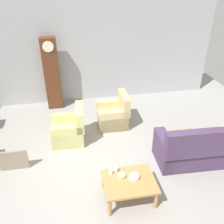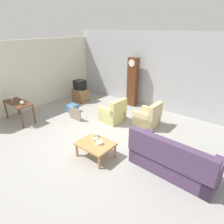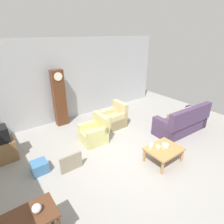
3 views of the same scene
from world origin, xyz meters
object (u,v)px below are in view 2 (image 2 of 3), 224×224
(tv_stand_cabinet, at_px, (81,95))
(wine_glass_mid, at_px, (12,98))
(framed_picture_leaning, at_px, (75,114))
(bowl_white_stacked, at_px, (99,143))
(cup_white_porcelain, at_px, (94,135))
(tv_crt, at_px, (80,85))
(couch_floral, at_px, (172,161))
(storage_box_blue, at_px, (72,108))
(cup_blue_rimmed, at_px, (97,135))
(grandfather_clock, at_px, (133,82))
(wine_glass_tall, at_px, (10,96))
(armchair_olive_near, at_px, (113,114))
(coffee_table_wood, at_px, (96,145))
(console_table_dark, at_px, (18,105))
(bowl_shallow_green, at_px, (96,139))
(glass_dome_cloche, at_px, (22,103))
(armchair_olive_far, at_px, (148,118))

(tv_stand_cabinet, relative_size, wine_glass_mid, 3.79)
(framed_picture_leaning, relative_size, bowl_white_stacked, 3.19)
(tv_stand_cabinet, bearing_deg, cup_white_porcelain, -37.20)
(tv_crt, bearing_deg, tv_stand_cabinet, 0.00)
(couch_floral, height_order, storage_box_blue, couch_floral)
(cup_blue_rimmed, height_order, wine_glass_mid, wine_glass_mid)
(grandfather_clock, height_order, storage_box_blue, grandfather_clock)
(couch_floral, height_order, wine_glass_mid, couch_floral)
(bowl_white_stacked, distance_m, wine_glass_mid, 4.24)
(framed_picture_leaning, relative_size, wine_glass_tall, 2.77)
(armchair_olive_near, bearing_deg, coffee_table_wood, -63.70)
(coffee_table_wood, height_order, wine_glass_tall, wine_glass_tall)
(tv_stand_cabinet, bearing_deg, couch_floral, -20.38)
(cup_white_porcelain, bearing_deg, tv_stand_cabinet, 142.80)
(couch_floral, bearing_deg, armchair_olive_near, 155.41)
(console_table_dark, bearing_deg, couch_floral, 8.90)
(cup_white_porcelain, bearing_deg, grandfather_clock, 106.56)
(bowl_shallow_green, bearing_deg, framed_picture_leaning, 153.03)
(cup_blue_rimmed, relative_size, bowl_shallow_green, 0.65)
(tv_crt, bearing_deg, glass_dome_cloche, -86.64)
(grandfather_clock, xyz_separation_m, cup_blue_rimmed, (1.19, -3.61, -0.61))
(cup_white_porcelain, bearing_deg, storage_box_blue, 151.99)
(armchair_olive_near, xyz_separation_m, wine_glass_tall, (-3.27, -2.23, 0.60))
(framed_picture_leaning, xyz_separation_m, bowl_shallow_green, (2.12, -1.08, 0.22))
(grandfather_clock, relative_size, storage_box_blue, 5.51)
(console_table_dark, bearing_deg, glass_dome_cloche, -0.27)
(storage_box_blue, bearing_deg, couch_floral, -11.01)
(console_table_dark, bearing_deg, wine_glass_tall, -179.48)
(coffee_table_wood, relative_size, tv_stand_cabinet, 1.41)
(cup_blue_rimmed, bearing_deg, console_table_dark, -172.53)
(console_table_dark, bearing_deg, wine_glass_mid, -172.49)
(tv_crt, distance_m, cup_white_porcelain, 4.16)
(cup_white_porcelain, relative_size, bowl_shallow_green, 0.56)
(framed_picture_leaning, bearing_deg, armchair_olive_far, 28.48)
(couch_floral, bearing_deg, tv_crt, 159.62)
(couch_floral, relative_size, bowl_white_stacked, 11.35)
(couch_floral, distance_m, cup_blue_rimmed, 2.14)
(cup_white_porcelain, bearing_deg, coffee_table_wood, -39.15)
(tv_stand_cabinet, height_order, storage_box_blue, tv_stand_cabinet)
(armchair_olive_far, bearing_deg, wine_glass_mid, -147.40)
(wine_glass_mid, bearing_deg, framed_picture_leaning, 37.47)
(armchair_olive_near, distance_m, tv_crt, 2.74)
(coffee_table_wood, distance_m, bowl_shallow_green, 0.19)
(couch_floral, relative_size, armchair_olive_far, 2.32)
(armchair_olive_near, distance_m, armchair_olive_far, 1.32)
(glass_dome_cloche, bearing_deg, armchair_olive_far, 36.79)
(armchair_olive_far, height_order, grandfather_clock, grandfather_clock)
(console_table_dark, height_order, storage_box_blue, console_table_dark)
(tv_crt, distance_m, bowl_white_stacked, 4.60)
(couch_floral, bearing_deg, storage_box_blue, 168.99)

